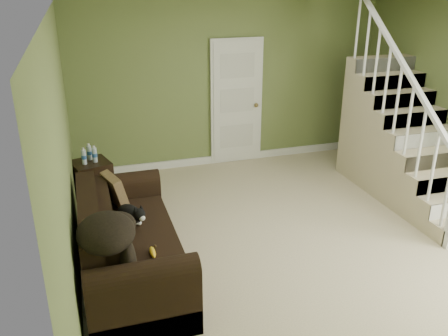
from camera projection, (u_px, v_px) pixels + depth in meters
floor at (301, 241)px, 5.58m from camera, size 5.00×5.50×0.01m
ceiling at (317, 9)px, 4.60m from camera, size 5.00×5.50×0.01m
wall_back at (230, 84)px, 7.52m from camera, size 5.00×0.04×2.60m
wall_left at (65, 161)px, 4.41m from camera, size 0.04×5.50×2.60m
baseboard_back at (230, 158)px, 7.97m from camera, size 5.00×0.04×0.12m
baseboard_left at (83, 273)px, 4.89m from camera, size 0.04×5.50×0.12m
door at (237, 102)px, 7.63m from camera, size 0.86×0.12×2.02m
staircase at (401, 147)px, 6.74m from camera, size 1.00×2.51×2.82m
sofa at (126, 247)px, 4.84m from camera, size 0.95×2.20×0.87m
side_table at (92, 180)px, 6.51m from camera, size 0.58×0.58×0.79m
cat at (130, 215)px, 4.98m from camera, size 0.36×0.53×0.26m
banana at (153, 252)px, 4.44m from camera, size 0.06×0.19×0.05m
throw_pillow at (116, 191)px, 5.32m from camera, size 0.30×0.43×0.40m
throw_blanket at (106, 232)px, 3.99m from camera, size 0.66×0.76×0.26m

